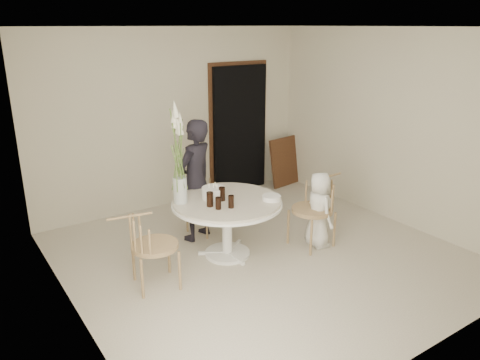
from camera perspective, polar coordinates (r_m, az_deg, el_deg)
ground at (r=5.90m, az=2.68°, el=-9.11°), size 4.50×4.50×0.00m
room_shell at (r=5.34m, az=2.94°, el=6.49°), size 4.50×4.50×4.50m
doorway at (r=7.86m, az=-0.07°, el=6.15°), size 1.00×0.10×2.10m
door_trim at (r=7.88m, az=-0.23°, el=6.63°), size 1.12×0.03×2.22m
table at (r=5.64m, az=-1.60°, el=-3.51°), size 1.33×1.33×0.73m
picture_frame at (r=8.29m, az=5.45°, el=2.25°), size 0.66×0.28×0.84m
chair_far at (r=6.43m, az=-4.98°, el=-1.77°), size 0.52×0.55×0.79m
chair_right at (r=6.06m, az=9.67°, el=-2.49°), size 0.56×0.52×0.91m
chair_left at (r=5.07m, az=-11.75°, el=-7.15°), size 0.57×0.54×0.88m
girl at (r=6.08m, az=-5.45°, el=-0.05°), size 0.69×0.58×1.61m
boy at (r=6.02m, az=9.59°, el=-3.59°), size 0.41×0.54×0.98m
birthday_cake at (r=5.64m, az=-3.25°, el=-1.57°), size 0.28×0.28×0.19m
cola_tumbler_a at (r=5.30m, az=-2.66°, el=-2.85°), size 0.07×0.07×0.14m
cola_tumbler_b at (r=5.34m, az=-1.10°, el=-2.65°), size 0.08×0.08×0.15m
cola_tumbler_c at (r=5.38m, az=-3.69°, el=-2.37°), size 0.09×0.09×0.17m
cola_tumbler_d at (r=5.55m, az=-2.21°, el=-1.71°), size 0.08×0.08×0.17m
plate_stack at (r=5.60m, az=3.88°, el=-2.16°), size 0.27×0.27×0.06m
flower_vase at (r=5.40m, az=-7.48°, el=2.65°), size 0.16×0.16×1.22m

